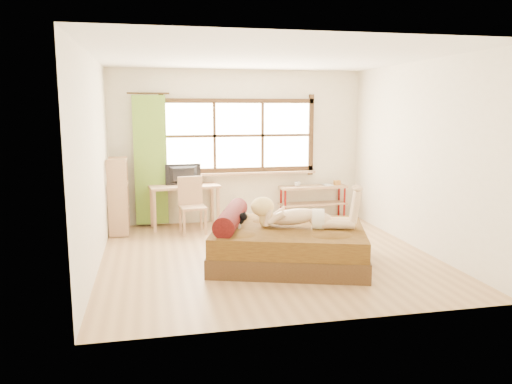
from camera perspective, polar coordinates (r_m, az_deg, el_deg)
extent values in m
plane|color=#9E754C|center=(7.03, 1.28, -7.27)|extent=(4.50, 4.50, 0.00)
plane|color=white|center=(6.76, 1.36, 15.21)|extent=(4.50, 4.50, 0.00)
plane|color=silver|center=(8.95, -2.01, 5.18)|extent=(4.50, 0.00, 4.50)
plane|color=silver|center=(4.61, 7.76, 0.94)|extent=(4.50, 0.00, 4.50)
plane|color=silver|center=(6.62, -18.04, 3.16)|extent=(0.00, 4.50, 4.50)
plane|color=silver|center=(7.60, 18.11, 3.92)|extent=(0.00, 4.50, 4.50)
cube|color=#FFEDBF|center=(8.94, -2.01, 6.45)|extent=(2.60, 0.01, 1.30)
cube|color=#AA7B5C|center=(8.92, -1.90, 2.13)|extent=(2.80, 0.16, 0.04)
cube|color=olive|center=(8.72, -11.96, 3.54)|extent=(0.55, 0.10, 2.20)
cube|color=#321A0F|center=(6.68, 3.78, -7.08)|extent=(2.35, 2.10, 0.25)
cube|color=#3C240D|center=(6.62, 3.80, -5.04)|extent=(2.31, 2.06, 0.25)
cylinder|color=black|center=(6.63, -2.82, -2.86)|extent=(0.67, 1.36, 0.28)
cube|color=#AA7B5C|center=(8.61, -8.21, 0.64)|extent=(1.23, 0.67, 0.04)
cube|color=#AA7B5C|center=(8.39, -11.50, -2.20)|extent=(0.05, 0.05, 0.70)
cube|color=#AA7B5C|center=(8.58, -4.36, -1.77)|extent=(0.05, 0.05, 0.70)
cube|color=#AA7B5C|center=(8.81, -11.85, -1.65)|extent=(0.05, 0.05, 0.70)
cube|color=#AA7B5C|center=(8.99, -5.04, -1.26)|extent=(0.05, 0.05, 0.70)
imported|color=black|center=(8.63, -8.27, 1.98)|extent=(0.62, 0.15, 0.35)
cube|color=#AA7B5C|center=(8.23, -7.26, -1.76)|extent=(0.45, 0.45, 0.04)
cube|color=#AA7B5C|center=(8.36, -7.55, 0.19)|extent=(0.41, 0.09, 0.47)
cube|color=#AA7B5C|center=(8.07, -8.20, -3.63)|extent=(0.04, 0.04, 0.41)
cube|color=#AA7B5C|center=(8.14, -5.76, -3.47)|extent=(0.04, 0.04, 0.41)
cube|color=#AA7B5C|center=(8.41, -8.64, -3.10)|extent=(0.04, 0.04, 0.41)
cube|color=#AA7B5C|center=(8.48, -6.29, -2.95)|extent=(0.04, 0.04, 0.41)
cube|color=#AA7B5C|center=(9.20, 6.54, 0.57)|extent=(1.27, 0.36, 0.04)
cube|color=#AA7B5C|center=(9.25, 6.51, -1.34)|extent=(1.27, 0.36, 0.03)
cylinder|color=maroon|center=(8.95, 3.35, -1.54)|extent=(0.04, 0.04, 0.63)
cylinder|color=maroon|center=(9.35, 10.08, -1.18)|extent=(0.04, 0.04, 0.63)
cylinder|color=maroon|center=(9.18, 2.88, -1.25)|extent=(0.04, 0.04, 0.63)
cylinder|color=maroon|center=(9.58, 9.46, -0.91)|extent=(0.04, 0.04, 0.63)
cube|color=#C37F30|center=(9.37, 9.24, 1.06)|extent=(0.11, 0.11, 0.08)
imported|color=gray|center=(9.10, 4.76, 0.91)|extent=(0.11, 0.11, 0.09)
imported|color=gray|center=(9.26, 7.72, 0.79)|extent=(0.17, 0.23, 0.02)
cube|color=#AA7B5C|center=(8.50, -15.28, -4.27)|extent=(0.30, 0.51, 0.03)
cube|color=#AA7B5C|center=(8.42, -15.39, -1.73)|extent=(0.30, 0.51, 0.03)
cube|color=#AA7B5C|center=(8.35, -15.51, 0.85)|extent=(0.30, 0.51, 0.03)
cube|color=#AA7B5C|center=(8.31, -15.63, 3.47)|extent=(0.30, 0.51, 0.03)
cube|color=#AA7B5C|center=(8.14, -15.55, -0.75)|extent=(0.30, 0.03, 1.23)
cube|color=#AA7B5C|center=(8.63, -15.36, -0.16)|extent=(0.30, 0.03, 1.23)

